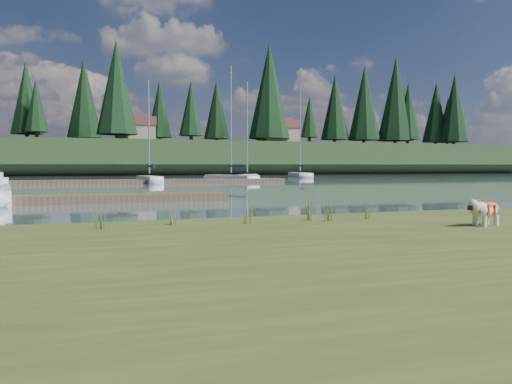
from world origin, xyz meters
name	(u,v)px	position (x,y,z in m)	size (l,w,h in m)	color
ground	(107,184)	(0.00, 30.00, 0.00)	(200.00, 200.00, 0.00)	slate
bank	(225,273)	(0.00, -6.00, 0.17)	(60.00, 9.00, 0.35)	#42511F
ridge	(96,159)	(0.00, 73.00, 2.50)	(200.00, 20.00, 5.00)	#1C3017
bulldog	(485,209)	(5.39, -4.41, 0.66)	(0.83, 0.45, 0.49)	silver
dock_near	(18,200)	(-4.00, 9.00, 0.15)	(16.00, 2.00, 0.30)	#4C3D2C
dock_far	(132,181)	(2.00, 30.00, 0.15)	(26.00, 2.20, 0.30)	#4C3D2C
sailboat_bg_2	(148,179)	(3.41, 31.06, 0.34)	(1.75, 5.64, 8.62)	silver
sailboat_bg_3	(227,177)	(10.96, 33.43, 0.33)	(4.09, 7.25, 10.75)	silver
sailboat_bg_4	(248,177)	(13.80, 35.72, 0.33)	(4.03, 6.40, 9.76)	silver
sailboat_bg_5	(299,174)	(23.72, 45.72, 0.32)	(3.29, 8.45, 11.82)	silver
weed_0	(172,212)	(-0.02, -2.34, 0.58)	(0.17, 0.14, 0.55)	#475B23
weed_1	(248,211)	(1.39, -2.62, 0.59)	(0.17, 0.14, 0.57)	#475B23
weed_2	(311,204)	(2.75, -2.54, 0.67)	(0.17, 0.14, 0.76)	#475B23
weed_3	(101,218)	(-1.32, -2.63, 0.53)	(0.17, 0.14, 0.44)	#475B23
weed_4	(328,210)	(3.01, -2.80, 0.57)	(0.17, 0.14, 0.52)	#475B23
weed_5	(367,209)	(3.98, -2.67, 0.56)	(0.17, 0.14, 0.50)	#475B23
mud_lip	(168,234)	(0.00, -1.60, 0.07)	(60.00, 0.50, 0.14)	#33281C
conifer_3	(26,98)	(-10.00, 72.00, 11.74)	(4.84, 4.84, 12.25)	#382619
conifer_4	(117,87)	(3.00, 66.00, 13.09)	(6.16, 6.16, 15.10)	#382619
conifer_5	(191,108)	(15.00, 70.00, 10.83)	(3.96, 3.96, 10.35)	#382619
conifer_6	(269,91)	(28.00, 68.00, 13.99)	(7.04, 7.04, 17.00)	#382619
conifer_7	(335,107)	(42.00, 71.00, 12.19)	(5.28, 5.28, 13.20)	#382619
conifer_8	(408,111)	(55.00, 67.00, 11.51)	(4.62, 4.62, 11.77)	#382619
conifer_9	(454,108)	(68.00, 70.00, 12.87)	(5.94, 5.94, 14.62)	#382619
house_1	(135,129)	(6.00, 71.00, 7.31)	(6.30, 5.30, 4.65)	gray
house_2	(278,131)	(30.00, 69.00, 7.31)	(6.30, 5.30, 4.65)	gray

